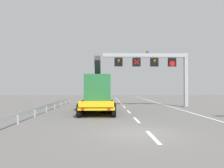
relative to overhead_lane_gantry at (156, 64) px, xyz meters
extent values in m
plane|color=slate|center=(-4.36, -14.13, -5.19)|extent=(112.00, 112.00, 0.00)
cube|color=silver|center=(-3.84, -15.01, -5.19)|extent=(0.20, 2.60, 0.01)
cube|color=silver|center=(-3.84, -9.89, -5.19)|extent=(0.20, 2.60, 0.01)
cube|color=silver|center=(-3.84, -4.78, -5.19)|extent=(0.20, 2.60, 0.01)
cube|color=silver|center=(-3.84, 0.34, -5.19)|extent=(0.20, 2.60, 0.01)
cube|color=silver|center=(-3.84, 5.46, -5.19)|extent=(0.20, 2.60, 0.01)
cube|color=silver|center=(-3.84, 10.58, -5.19)|extent=(0.20, 2.60, 0.01)
cube|color=silver|center=(-3.84, 15.70, -5.19)|extent=(0.20, 2.60, 0.01)
cube|color=silver|center=(-3.84, 20.82, -5.19)|extent=(0.20, 2.60, 0.01)
cube|color=silver|center=(1.84, -2.13, -5.19)|extent=(0.20, 63.00, 0.01)
cube|color=#9EA0A5|center=(3.64, 0.00, -1.95)|extent=(0.40, 0.40, 6.49)
cube|color=slate|center=(3.64, 0.00, -5.15)|extent=(0.90, 0.90, 0.08)
cube|color=#9EA0A5|center=(-1.28, 0.00, 1.05)|extent=(10.25, 0.44, 0.44)
cube|color=#4C4C51|center=(-1.03, 0.00, 1.45)|extent=(0.28, 0.40, 0.28)
cube|color=black|center=(1.97, 0.00, 0.21)|extent=(0.98, 0.24, 1.03)
cube|color=#9EA0A5|center=(1.97, 0.00, 0.78)|extent=(0.08, 0.08, 0.16)
cone|color=red|center=(1.97, -0.13, 0.03)|extent=(0.62, 0.02, 0.62)
cube|color=black|center=(-0.20, 0.00, 0.21)|extent=(0.98, 0.24, 1.03)
cube|color=#9EA0A5|center=(-0.20, 0.00, 0.78)|extent=(0.08, 0.08, 0.16)
cone|color=orange|center=(-0.20, -0.13, 0.31)|extent=(0.35, 0.35, 0.36)
cube|color=black|center=(-2.36, 0.00, 0.21)|extent=(0.98, 0.24, 1.03)
cube|color=#9EA0A5|center=(-2.36, 0.00, 0.78)|extent=(0.08, 0.08, 0.16)
cube|color=red|center=(-2.36, -0.13, 0.21)|extent=(0.60, 0.02, 0.60)
cube|color=red|center=(-2.36, -0.13, 0.21)|extent=(0.60, 0.02, 0.60)
cube|color=black|center=(-4.53, 0.00, 0.21)|extent=(0.98, 0.24, 1.03)
cube|color=#9EA0A5|center=(-4.53, 0.00, 0.78)|extent=(0.08, 0.08, 0.16)
cone|color=orange|center=(-4.53, -0.13, 0.31)|extent=(0.35, 0.35, 0.36)
cube|color=yellow|center=(-6.86, -3.98, -4.46)|extent=(3.00, 10.45, 0.24)
cube|color=yellow|center=(-6.76, -9.26, -4.09)|extent=(2.66, 0.13, 0.44)
cylinder|color=black|center=(-8.12, -8.51, -4.64)|extent=(0.34, 1.11, 1.10)
cylinder|color=black|center=(-5.42, -8.46, -4.64)|extent=(0.34, 1.11, 1.10)
cylinder|color=black|center=(-8.14, -7.46, -4.64)|extent=(0.34, 1.11, 1.10)
cylinder|color=black|center=(-5.44, -7.41, -4.64)|extent=(0.34, 1.11, 1.10)
cylinder|color=black|center=(-8.16, -6.41, -4.64)|extent=(0.34, 1.11, 1.10)
cylinder|color=black|center=(-5.46, -6.36, -4.64)|extent=(0.34, 1.11, 1.10)
cylinder|color=black|center=(-8.18, -5.36, -4.64)|extent=(0.34, 1.11, 1.10)
cylinder|color=black|center=(-5.48, -5.31, -4.64)|extent=(0.34, 1.11, 1.10)
cylinder|color=black|center=(-8.20, -4.31, -4.64)|extent=(0.34, 1.11, 1.10)
cylinder|color=black|center=(-5.50, -4.26, -4.64)|extent=(0.34, 1.11, 1.10)
cube|color=gold|center=(-7.00, 3.12, -3.09)|extent=(2.64, 3.25, 3.10)
cube|color=black|center=(-7.00, 3.12, -2.39)|extent=(2.67, 3.27, 0.60)
cylinder|color=black|center=(-8.30, 3.97, -4.64)|extent=(0.36, 1.11, 1.10)
cylinder|color=black|center=(-5.73, 4.02, -4.64)|extent=(0.36, 1.11, 1.10)
cylinder|color=black|center=(-8.26, 1.97, -4.64)|extent=(0.36, 1.11, 1.10)
cylinder|color=black|center=(-5.69, 2.02, -4.64)|extent=(0.36, 1.11, 1.10)
cube|color=#236638|center=(-6.87, -3.58, -2.99)|extent=(2.49, 5.76, 2.70)
cube|color=#2D2D33|center=(-6.85, -4.44, -1.04)|extent=(0.62, 2.95, 2.29)
cube|color=red|center=(-7.74, -9.32, -4.39)|extent=(0.20, 0.06, 0.12)
cube|color=red|center=(-5.78, -9.28, -4.39)|extent=(0.20, 0.06, 0.12)
cube|color=#999EA3|center=(-11.62, -3.75, -4.59)|extent=(0.04, 24.76, 0.32)
cube|color=#999EA3|center=(-11.56, -11.49, -4.89)|extent=(0.10, 0.10, 0.60)
cube|color=#999EA3|center=(-11.56, -8.39, -4.89)|extent=(0.10, 0.10, 0.60)
cube|color=#999EA3|center=(-11.56, -5.30, -4.89)|extent=(0.10, 0.10, 0.60)
cube|color=#999EA3|center=(-11.56, -2.20, -4.89)|extent=(0.10, 0.10, 0.60)
cube|color=#999EA3|center=(-11.56, 0.89, -4.89)|extent=(0.10, 0.10, 0.60)
cube|color=#999EA3|center=(-11.56, 3.99, -4.89)|extent=(0.10, 0.10, 0.60)
cube|color=#999EA3|center=(-11.56, 7.08, -4.89)|extent=(0.10, 0.10, 0.60)
camera|label=1|loc=(-6.03, -24.61, -2.88)|focal=33.00mm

